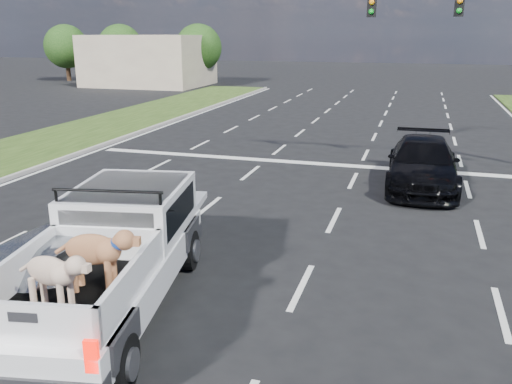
# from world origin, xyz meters

# --- Properties ---
(ground) EXTENTS (160.00, 160.00, 0.00)m
(ground) POSITION_xyz_m (0.00, 0.00, 0.00)
(ground) COLOR black
(ground) RESTS_ON ground
(road_markings) EXTENTS (17.75, 60.00, 0.01)m
(road_markings) POSITION_xyz_m (0.00, 6.56, 0.01)
(road_markings) COLOR silver
(road_markings) RESTS_ON ground
(curb_left) EXTENTS (0.15, 60.00, 0.14)m
(curb_left) POSITION_xyz_m (-9.05, 6.00, 0.07)
(curb_left) COLOR gray
(curb_left) RESTS_ON ground
(building_left) EXTENTS (10.00, 8.00, 4.40)m
(building_left) POSITION_xyz_m (-20.00, 36.00, 2.20)
(building_left) COLOR #C1B293
(building_left) RESTS_ON ground
(tree_far_a) EXTENTS (4.20, 4.20, 5.40)m
(tree_far_a) POSITION_xyz_m (-30.00, 38.00, 3.29)
(tree_far_a) COLOR #332114
(tree_far_a) RESTS_ON ground
(tree_far_b) EXTENTS (4.20, 4.20, 5.40)m
(tree_far_b) POSITION_xyz_m (-24.00, 38.00, 3.29)
(tree_far_b) COLOR #332114
(tree_far_b) RESTS_ON ground
(tree_far_c) EXTENTS (4.20, 4.20, 5.40)m
(tree_far_c) POSITION_xyz_m (-16.00, 38.00, 3.29)
(tree_far_c) COLOR #332114
(tree_far_c) RESTS_ON ground
(pickup_truck) EXTENTS (3.02, 5.95, 2.13)m
(pickup_truck) POSITION_xyz_m (-1.24, -1.65, 0.99)
(pickup_truck) COLOR black
(pickup_truck) RESTS_ON ground
(silver_sedan) EXTENTS (2.04, 4.49, 1.49)m
(silver_sedan) POSITION_xyz_m (-2.20, -2.44, 0.75)
(silver_sedan) COLOR silver
(silver_sedan) RESTS_ON ground
(black_coupe) EXTENTS (2.16, 5.15, 1.49)m
(black_coupe) POSITION_xyz_m (3.86, 7.90, 0.74)
(black_coupe) COLOR black
(black_coupe) RESTS_ON ground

